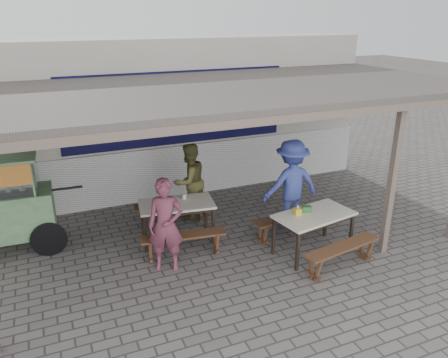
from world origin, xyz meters
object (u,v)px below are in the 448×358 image
donation_box (306,209)px  patron_right_table (291,184)px  bench_right_wall (287,220)px  tissue_box (297,211)px  bench_left_street (184,240)px  table_right (314,218)px  bench_left_wall (172,209)px  condiment_jar (184,196)px  condiment_bowl (167,200)px  bench_right_street (342,252)px  patron_street_side (166,225)px  table_left (177,207)px  patron_wall_side (189,181)px  vendor_cart (5,202)px

donation_box → patron_right_table: bearing=74.6°
bench_right_wall → tissue_box: (-0.18, -0.58, 0.47)m
donation_box → bench_left_street: bearing=164.4°
bench_left_street → table_right: 2.29m
bench_left_wall → patron_right_table: bearing=-16.0°
condiment_jar → condiment_bowl: size_ratio=0.48×
bench_right_street → patron_street_side: bearing=146.5°
table_left → tissue_box: size_ratio=12.54×
tissue_box → condiment_jar: tissue_box is taller
patron_wall_side → patron_right_table: 2.05m
patron_right_table → table_right: bearing=83.6°
table_left → table_right: 2.48m
bench_right_wall → patron_street_side: size_ratio=0.94×
bench_left_street → bench_right_wall: size_ratio=0.99×
patron_street_side → patron_right_table: bearing=34.5°
bench_right_street → bench_left_street: bearing=139.3°
vendor_cart → patron_wall_side: 3.38m
patron_right_table → tissue_box: bearing=67.7°
condiment_jar → tissue_box: bearing=-42.1°
donation_box → patron_street_side: bearing=171.2°
table_right → bench_right_wall: table_right is taller
bench_left_street → bench_left_wall: (0.19, 1.34, 0.00)m
table_left → vendor_cart: size_ratio=0.65×
patron_wall_side → patron_right_table: (1.70, -1.14, 0.09)m
patron_right_table → tissue_box: patron_right_table is taller
bench_right_wall → patron_wall_side: (-1.41, 1.55, 0.46)m
bench_left_wall → condiment_bowl: condiment_bowl is taller
bench_right_wall → condiment_jar: (-1.75, 0.84, 0.46)m
vendor_cart → patron_right_table: patron_right_table is taller
patron_right_table → donation_box: patron_right_table is taller
bench_right_street → bench_left_wall: bearing=118.0°
bench_left_wall → donation_box: bearing=-37.5°
table_left → condiment_jar: 0.27m
donation_box → condiment_bowl: donation_box is taller
patron_right_table → tissue_box: (-0.47, -0.99, -0.08)m
bench_right_street → patron_street_side: (-2.62, 1.18, 0.46)m
table_left → donation_box: (1.98, -1.25, 0.13)m
table_right → bench_right_street: (0.11, -0.68, -0.33)m
table_left → vendor_cart: (-2.84, 0.76, 0.27)m
bench_right_wall → bench_right_street: bearing=-90.0°
patron_street_side → tissue_box: 2.26m
table_left → patron_wall_side: 1.01m
bench_left_street → condiment_jar: bearing=78.2°
bench_right_street → vendor_cart: (-5.01, 2.81, 0.61)m
condiment_jar → bench_left_wall: bearing=101.1°
patron_wall_side → vendor_cart: bearing=-20.4°
table_right → bench_right_street: table_right is taller
table_left → bench_right_street: (2.17, -2.05, -0.33)m
bench_left_wall → bench_right_street: 3.42m
bench_left_wall → bench_right_wall: (1.86, -1.37, 0.00)m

